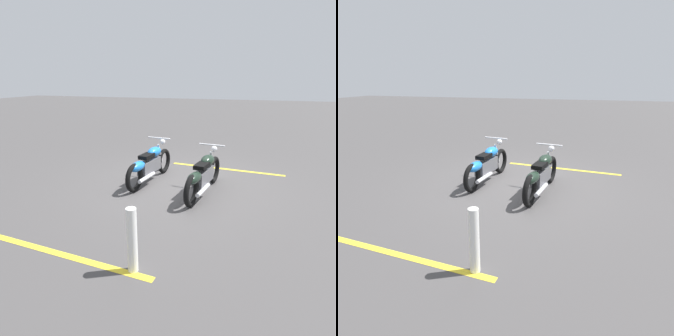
% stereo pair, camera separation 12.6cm
% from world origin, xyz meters
% --- Properties ---
extents(ground_plane, '(60.00, 60.00, 0.00)m').
position_xyz_m(ground_plane, '(0.00, 0.00, 0.00)').
color(ground_plane, '#474444').
extents(motorcycle_bright_foreground, '(2.23, 0.62, 1.04)m').
position_xyz_m(motorcycle_bright_foreground, '(0.11, -0.72, 0.46)').
color(motorcycle_bright_foreground, black).
rests_on(motorcycle_bright_foreground, ground).
extents(motorcycle_dark_foreground, '(2.22, 0.62, 1.04)m').
position_xyz_m(motorcycle_dark_foreground, '(0.50, 0.71, 0.46)').
color(motorcycle_dark_foreground, black).
rests_on(motorcycle_dark_foreground, ground).
extents(bollard_post, '(0.14, 0.14, 0.92)m').
position_xyz_m(bollard_post, '(3.50, 0.35, 0.46)').
color(bollard_post, white).
rests_on(bollard_post, ground).
extents(parking_stripe_near, '(0.40, 3.20, 0.01)m').
position_xyz_m(parking_stripe_near, '(-1.56, 0.98, 0.00)').
color(parking_stripe_near, yellow).
rests_on(parking_stripe_near, ground).
extents(parking_stripe_mid, '(0.40, 3.20, 0.01)m').
position_xyz_m(parking_stripe_mid, '(3.47, -0.91, 0.00)').
color(parking_stripe_mid, yellow).
rests_on(parking_stripe_mid, ground).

